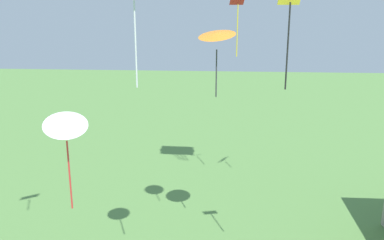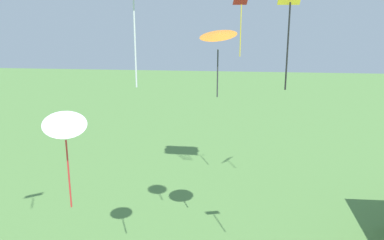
# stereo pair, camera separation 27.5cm
# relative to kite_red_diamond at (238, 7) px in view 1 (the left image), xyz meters

# --- Properties ---
(kite_red_diamond) EXTENTS (0.84, 0.75, 3.28)m
(kite_red_diamond) POSITION_rel_kite_red_diamond_xyz_m (0.00, 0.00, 0.00)
(kite_red_diamond) COLOR red
(kite_yellow_diamond) EXTENTS (0.74, 0.46, 3.41)m
(kite_yellow_diamond) POSITION_rel_kite_red_diamond_xyz_m (1.25, -8.23, 0.08)
(kite_yellow_diamond) COLOR yellow
(kite_orange_delta) EXTENTS (1.84, 1.84, 2.53)m
(kite_orange_delta) POSITION_rel_kite_red_diamond_xyz_m (-0.90, -5.52, -0.91)
(kite_orange_delta) COLOR orange
(kite_white_delta) EXTENTS (1.58, 1.54, 2.84)m
(kite_white_delta) POSITION_rel_kite_red_diamond_xyz_m (-4.96, -10.21, -3.03)
(kite_white_delta) COLOR white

